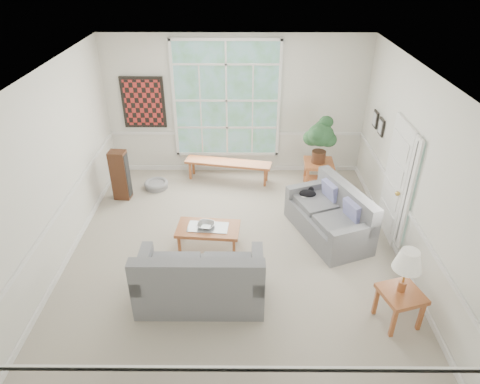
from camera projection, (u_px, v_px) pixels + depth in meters
name	position (u px, v px, depth m)	size (l,w,h in m)	color
floor	(234.00, 251.00, 7.25)	(5.50, 6.00, 0.01)	#A49A8A
ceiling	(232.00, 74.00, 5.71)	(5.50, 6.00, 0.02)	white
wall_back	(236.00, 107.00, 9.06)	(5.50, 0.02, 3.00)	silver
wall_front	(227.00, 328.00, 3.90)	(5.50, 0.02, 3.00)	silver
wall_left	(53.00, 173.00, 6.49)	(0.02, 6.00, 3.00)	silver
wall_right	(415.00, 174.00, 6.46)	(0.02, 6.00, 3.00)	silver
window_back	(226.00, 100.00, 8.95)	(2.30, 0.08, 2.40)	white
entry_door	(395.00, 180.00, 7.21)	(0.08, 0.90, 2.10)	white
door_sidelight	(408.00, 195.00, 6.62)	(0.08, 0.26, 1.90)	white
wall_art	(143.00, 103.00, 8.98)	(0.90, 0.06, 1.10)	maroon
wall_frame_near	(381.00, 127.00, 7.95)	(0.04, 0.26, 0.32)	black
wall_frame_far	(375.00, 119.00, 8.29)	(0.04, 0.26, 0.32)	black
loveseat_right	(329.00, 213.00, 7.44)	(0.87, 1.68, 0.91)	slate
loveseat_front	(200.00, 272.00, 6.06)	(1.80, 0.93, 0.97)	slate
coffee_table	(208.00, 237.00, 7.27)	(1.05, 0.57, 0.39)	#A1542B
pewter_bowl	(206.00, 225.00, 7.15)	(0.35, 0.35, 0.08)	#9D9EA2
window_bench	(228.00, 171.00, 9.30)	(1.86, 0.36, 0.43)	#A1542B
end_table	(318.00, 175.00, 8.97)	(0.59, 0.59, 0.59)	#A1542B
houseplant	(320.00, 140.00, 8.57)	(0.57, 0.57, 0.98)	#234B28
side_table	(398.00, 307.00, 5.79)	(0.52, 0.52, 0.53)	#A1542B
table_lamp	(406.00, 271.00, 5.52)	(0.38, 0.38, 0.66)	white
pet_bed	(156.00, 185.00, 9.07)	(0.50, 0.50, 0.15)	gray
floor_speaker	(120.00, 175.00, 8.50)	(0.32, 0.25, 1.03)	#402213
cat	(308.00, 193.00, 7.84)	(0.31, 0.22, 0.15)	black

